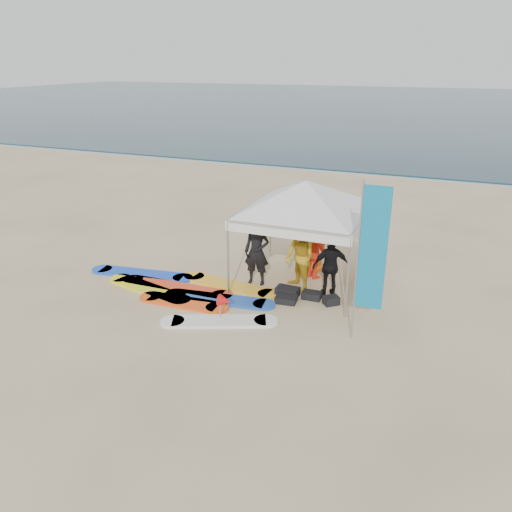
{
  "coord_description": "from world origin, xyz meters",
  "views": [
    {
      "loc": [
        4.53,
        -7.35,
        5.47
      ],
      "look_at": [
        0.49,
        2.6,
        1.2
      ],
      "focal_mm": 35.0,
      "sensor_mm": 36.0,
      "label": 1
    }
  ],
  "objects_px": {
    "person_orange_a": "(315,248)",
    "marker_pennant": "(225,301)",
    "person_orange_b": "(313,245)",
    "person_yellow": "(299,258)",
    "feather_flag": "(371,251)",
    "person_seated": "(365,267)",
    "surfboard_spread": "(186,293)",
    "canopy_tent": "(306,181)",
    "person_black_a": "(257,252)",
    "person_black_b": "(331,266)"
  },
  "relations": [
    {
      "from": "person_orange_a",
      "to": "person_orange_b",
      "type": "bearing_deg",
      "value": -37.52
    },
    {
      "from": "surfboard_spread",
      "to": "person_orange_b",
      "type": "bearing_deg",
      "value": 45.03
    },
    {
      "from": "canopy_tent",
      "to": "surfboard_spread",
      "type": "relative_size",
      "value": 0.76
    },
    {
      "from": "person_black_b",
      "to": "feather_flag",
      "type": "relative_size",
      "value": 0.46
    },
    {
      "from": "person_black_a",
      "to": "person_yellow",
      "type": "height_order",
      "value": "person_black_a"
    },
    {
      "from": "person_black_b",
      "to": "canopy_tent",
      "type": "xyz_separation_m",
      "value": [
        -0.84,
        0.49,
        1.92
      ]
    },
    {
      "from": "person_orange_b",
      "to": "marker_pennant",
      "type": "height_order",
      "value": "person_orange_b"
    },
    {
      "from": "person_yellow",
      "to": "canopy_tent",
      "type": "xyz_separation_m",
      "value": [
        -0.03,
        0.45,
        1.84
      ]
    },
    {
      "from": "person_orange_a",
      "to": "canopy_tent",
      "type": "distance_m",
      "value": 1.91
    },
    {
      "from": "person_orange_b",
      "to": "person_orange_a",
      "type": "bearing_deg",
      "value": 87.62
    },
    {
      "from": "person_orange_a",
      "to": "surfboard_spread",
      "type": "height_order",
      "value": "person_orange_a"
    },
    {
      "from": "feather_flag",
      "to": "person_seated",
      "type": "bearing_deg",
      "value": 100.52
    },
    {
      "from": "person_orange_a",
      "to": "marker_pennant",
      "type": "distance_m",
      "value": 3.3
    },
    {
      "from": "marker_pennant",
      "to": "person_seated",
      "type": "bearing_deg",
      "value": 51.53
    },
    {
      "from": "person_orange_a",
      "to": "person_orange_b",
      "type": "distance_m",
      "value": 0.37
    },
    {
      "from": "person_orange_a",
      "to": "person_yellow",
      "type": "bearing_deg",
      "value": 106.38
    },
    {
      "from": "canopy_tent",
      "to": "feather_flag",
      "type": "xyz_separation_m",
      "value": [
        2.04,
        -2.31,
        -0.71
      ]
    },
    {
      "from": "person_seated",
      "to": "person_orange_b",
      "type": "bearing_deg",
      "value": 78.6
    },
    {
      "from": "person_orange_b",
      "to": "person_seated",
      "type": "height_order",
      "value": "person_orange_b"
    },
    {
      "from": "person_orange_a",
      "to": "feather_flag",
      "type": "relative_size",
      "value": 0.5
    },
    {
      "from": "person_yellow",
      "to": "person_seated",
      "type": "relative_size",
      "value": 1.81
    },
    {
      "from": "person_black_b",
      "to": "person_black_a",
      "type": "bearing_deg",
      "value": -27.69
    },
    {
      "from": "person_yellow",
      "to": "person_orange_b",
      "type": "height_order",
      "value": "person_yellow"
    },
    {
      "from": "person_orange_a",
      "to": "person_orange_b",
      "type": "height_order",
      "value": "person_orange_a"
    },
    {
      "from": "canopy_tent",
      "to": "person_orange_b",
      "type": "bearing_deg",
      "value": 87.38
    },
    {
      "from": "person_yellow",
      "to": "marker_pennant",
      "type": "bearing_deg",
      "value": -76.13
    },
    {
      "from": "person_yellow",
      "to": "marker_pennant",
      "type": "height_order",
      "value": "person_yellow"
    },
    {
      "from": "person_orange_b",
      "to": "surfboard_spread",
      "type": "bearing_deg",
      "value": 16.83
    },
    {
      "from": "person_orange_b",
      "to": "feather_flag",
      "type": "bearing_deg",
      "value": 95.09
    },
    {
      "from": "person_orange_a",
      "to": "surfboard_spread",
      "type": "relative_size",
      "value": 0.31
    },
    {
      "from": "person_yellow",
      "to": "feather_flag",
      "type": "height_order",
      "value": "feather_flag"
    },
    {
      "from": "person_orange_a",
      "to": "canopy_tent",
      "type": "height_order",
      "value": "canopy_tent"
    },
    {
      "from": "person_orange_b",
      "to": "person_yellow",
      "type": "bearing_deg",
      "value": 61.81
    },
    {
      "from": "person_orange_b",
      "to": "surfboard_spread",
      "type": "xyz_separation_m",
      "value": [
        -2.5,
        -2.5,
        -0.75
      ]
    },
    {
      "from": "person_orange_a",
      "to": "marker_pennant",
      "type": "bearing_deg",
      "value": 95.69
    },
    {
      "from": "person_yellow",
      "to": "person_orange_a",
      "type": "height_order",
      "value": "person_yellow"
    },
    {
      "from": "person_black_b",
      "to": "surfboard_spread",
      "type": "relative_size",
      "value": 0.29
    },
    {
      "from": "person_seated",
      "to": "canopy_tent",
      "type": "relative_size",
      "value": 0.23
    },
    {
      "from": "feather_flag",
      "to": "canopy_tent",
      "type": "bearing_deg",
      "value": 131.37
    },
    {
      "from": "person_black_a",
      "to": "person_seated",
      "type": "bearing_deg",
      "value": 14.37
    },
    {
      "from": "person_seated",
      "to": "marker_pennant",
      "type": "bearing_deg",
      "value": 139.46
    },
    {
      "from": "person_seated",
      "to": "surfboard_spread",
      "type": "bearing_deg",
      "value": 117.52
    },
    {
      "from": "person_black_a",
      "to": "surfboard_spread",
      "type": "relative_size",
      "value": 0.33
    },
    {
      "from": "person_orange_b",
      "to": "canopy_tent",
      "type": "xyz_separation_m",
      "value": [
        -0.03,
        -0.74,
        1.91
      ]
    },
    {
      "from": "person_orange_b",
      "to": "surfboard_spread",
      "type": "distance_m",
      "value": 3.62
    },
    {
      "from": "person_orange_a",
      "to": "feather_flag",
      "type": "xyz_separation_m",
      "value": [
        1.84,
        -2.72,
        1.14
      ]
    },
    {
      "from": "person_orange_b",
      "to": "feather_flag",
      "type": "distance_m",
      "value": 3.84
    },
    {
      "from": "person_black_a",
      "to": "marker_pennant",
      "type": "bearing_deg",
      "value": -94.33
    },
    {
      "from": "person_yellow",
      "to": "person_seated",
      "type": "distance_m",
      "value": 1.8
    },
    {
      "from": "person_yellow",
      "to": "surfboard_spread",
      "type": "distance_m",
      "value": 2.95
    }
  ]
}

